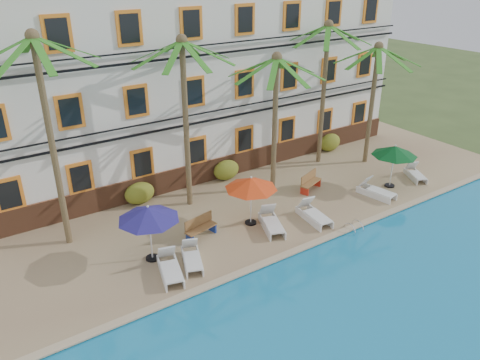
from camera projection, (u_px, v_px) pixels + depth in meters
ground at (305, 237)px, 20.64m from camera, size 100.00×100.00×0.00m
pool_deck at (241, 193)px, 24.35m from camera, size 30.00×12.00×0.25m
swimming_pool at (446, 329)px, 15.34m from camera, size 26.00×12.00×0.20m
pool_coping at (319, 241)px, 19.85m from camera, size 30.00×0.35×0.06m
hotel_building at (191, 74)px, 25.87m from camera, size 25.40×6.44×10.22m
palm_a at (47, 116)px, 17.49m from camera, size 4.60×4.60×8.70m
palm_b at (185, 100)px, 20.79m from camera, size 4.60×4.60×8.05m
palm_c at (275, 103)px, 22.58m from camera, size 4.60×4.60×7.02m
palm_d at (325, 74)px, 25.63m from camera, size 4.60×4.60×8.04m
palm_e at (374, 86)px, 25.89m from camera, size 4.60×4.60×6.93m
shrub_left at (140, 193)px, 22.78m from camera, size 1.50×0.90×1.10m
shrub_mid at (226, 170)px, 25.31m from camera, size 1.50×0.90×1.10m
shrub_right at (330, 142)px, 29.17m from camera, size 1.50×0.90×1.10m
umbrella_blue at (148, 214)px, 17.83m from camera, size 2.43×2.43×2.43m
umbrella_red at (251, 183)px, 20.40m from camera, size 2.35×2.35×2.35m
umbrella_green at (395, 151)px, 23.91m from camera, size 2.34×2.34×2.34m
lounger_a at (170, 268)px, 17.66m from camera, size 1.23×2.13×0.95m
lounger_b at (192, 257)px, 18.30m from camera, size 1.30×1.99×0.89m
lounger_c at (271, 222)px, 20.72m from camera, size 1.44×2.19×0.97m
lounger_d at (314, 214)px, 21.39m from camera, size 0.98×2.12×0.96m
lounger_e at (376, 191)px, 23.61m from camera, size 1.03×2.05×0.92m
lounger_f at (415, 174)px, 25.56m from camera, size 1.36×1.82×0.82m
bench_left at (200, 227)px, 20.05m from camera, size 1.57×0.78×0.93m
bench_right at (310, 182)px, 24.17m from camera, size 1.57×0.95×0.93m
pool_ladder at (353, 229)px, 20.77m from camera, size 0.54×0.74×0.74m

